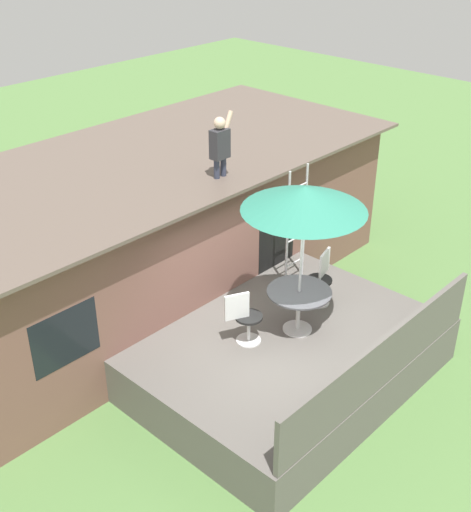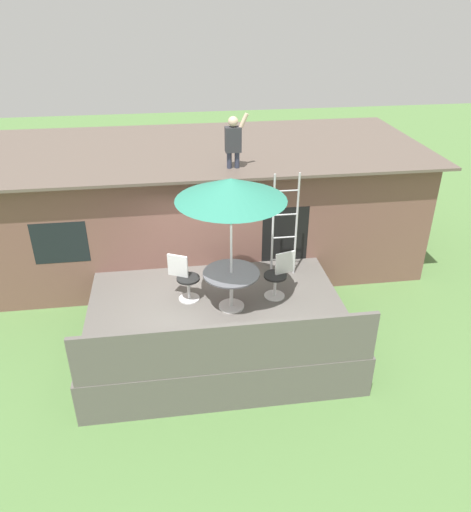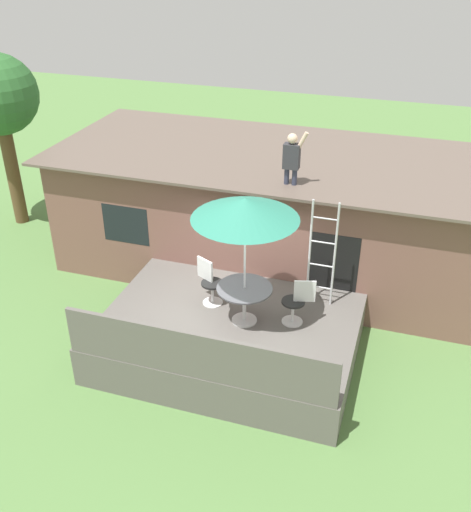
% 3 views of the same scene
% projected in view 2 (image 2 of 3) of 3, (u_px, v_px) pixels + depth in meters
% --- Properties ---
extents(ground_plane, '(40.00, 40.00, 0.00)m').
position_uv_depth(ground_plane, '(217.00, 341.00, 9.71)').
color(ground_plane, '#567F42').
extents(house, '(10.50, 4.50, 2.82)m').
position_uv_depth(house, '(201.00, 203.00, 12.15)').
color(house, brown).
rests_on(house, ground).
extents(deck, '(4.81, 3.69, 0.80)m').
position_uv_depth(deck, '(217.00, 324.00, 9.52)').
color(deck, '#605B56').
rests_on(deck, ground).
extents(deck_railing, '(4.71, 0.08, 0.90)m').
position_uv_depth(deck_railing, '(228.00, 349.00, 7.55)').
color(deck_railing, '#605B56').
rests_on(deck_railing, deck).
extents(patio_table, '(1.04, 1.04, 0.74)m').
position_uv_depth(patio_table, '(231.00, 280.00, 9.05)').
color(patio_table, silver).
rests_on(patio_table, deck).
extents(patio_umbrella, '(1.90, 1.90, 2.54)m').
position_uv_depth(patio_umbrella, '(231.00, 189.00, 8.20)').
color(patio_umbrella, silver).
rests_on(patio_umbrella, deck).
extents(step_ladder, '(0.52, 0.04, 2.20)m').
position_uv_depth(step_ladder, '(285.00, 226.00, 9.87)').
color(step_ladder, silver).
rests_on(step_ladder, deck).
extents(person_figure, '(0.47, 0.20, 1.11)m').
position_uv_depth(person_figure, '(234.00, 139.00, 9.89)').
color(person_figure, '#33384C').
rests_on(person_figure, house).
extents(patio_chair_left, '(0.59, 0.44, 0.92)m').
position_uv_depth(patio_chair_left, '(185.00, 278.00, 9.37)').
color(patio_chair_left, silver).
rests_on(patio_chair_left, deck).
extents(patio_chair_right, '(0.61, 0.44, 0.92)m').
position_uv_depth(patio_chair_right, '(279.00, 275.00, 9.45)').
color(patio_chair_right, silver).
rests_on(patio_chair_right, deck).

